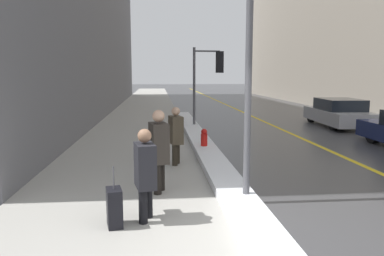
{
  "coord_description": "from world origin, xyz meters",
  "views": [
    {
      "loc": [
        -1.21,
        -4.72,
        2.32
      ],
      "look_at": [
        -0.4,
        4.0,
        1.05
      ],
      "focal_mm": 35.0,
      "sensor_mm": 36.0,
      "label": 1
    }
  ],
  "objects_px": {
    "lamp_post": "(249,58)",
    "pedestrian_with_shoulder_bag": "(145,171)",
    "rolling_suitcase": "(114,208)",
    "parked_car_silver": "(338,113)",
    "pedestrian_nearside": "(176,133)",
    "pedestrian_in_glasses": "(159,147)",
    "fire_hydrant": "(204,140)",
    "traffic_light_near": "(210,71)"
  },
  "relations": [
    {
      "from": "traffic_light_near",
      "to": "pedestrian_in_glasses",
      "type": "height_order",
      "value": "traffic_light_near"
    },
    {
      "from": "pedestrian_with_shoulder_bag",
      "to": "pedestrian_nearside",
      "type": "height_order",
      "value": "pedestrian_nearside"
    },
    {
      "from": "pedestrian_in_glasses",
      "to": "traffic_light_near",
      "type": "bearing_deg",
      "value": 153.68
    },
    {
      "from": "pedestrian_with_shoulder_bag",
      "to": "fire_hydrant",
      "type": "bearing_deg",
      "value": 151.11
    },
    {
      "from": "pedestrian_nearside",
      "to": "parked_car_silver",
      "type": "xyz_separation_m",
      "value": [
        7.62,
        6.59,
        -0.24
      ]
    },
    {
      "from": "rolling_suitcase",
      "to": "pedestrian_with_shoulder_bag",
      "type": "bearing_deg",
      "value": 101.14
    },
    {
      "from": "traffic_light_near",
      "to": "fire_hydrant",
      "type": "relative_size",
      "value": 4.88
    },
    {
      "from": "rolling_suitcase",
      "to": "parked_car_silver",
      "type": "bearing_deg",
      "value": 128.12
    },
    {
      "from": "pedestrian_nearside",
      "to": "pedestrian_in_glasses",
      "type": "bearing_deg",
      "value": -23.06
    },
    {
      "from": "traffic_light_near",
      "to": "fire_hydrant",
      "type": "height_order",
      "value": "traffic_light_near"
    },
    {
      "from": "lamp_post",
      "to": "fire_hydrant",
      "type": "xyz_separation_m",
      "value": [
        -0.19,
        4.56,
        -2.24
      ]
    },
    {
      "from": "pedestrian_with_shoulder_bag",
      "to": "pedestrian_in_glasses",
      "type": "bearing_deg",
      "value": 158.97
    },
    {
      "from": "fire_hydrant",
      "to": "rolling_suitcase",
      "type": "bearing_deg",
      "value": -110.84
    },
    {
      "from": "traffic_light_near",
      "to": "parked_car_silver",
      "type": "relative_size",
      "value": 0.79
    },
    {
      "from": "pedestrian_in_glasses",
      "to": "pedestrian_nearside",
      "type": "height_order",
      "value": "pedestrian_in_glasses"
    },
    {
      "from": "pedestrian_with_shoulder_bag",
      "to": "pedestrian_nearside",
      "type": "relative_size",
      "value": 0.99
    },
    {
      "from": "traffic_light_near",
      "to": "pedestrian_nearside",
      "type": "xyz_separation_m",
      "value": [
        -1.8,
        -6.46,
        -1.63
      ]
    },
    {
      "from": "lamp_post",
      "to": "pedestrian_with_shoulder_bag",
      "type": "relative_size",
      "value": 2.86
    },
    {
      "from": "pedestrian_in_glasses",
      "to": "lamp_post",
      "type": "bearing_deg",
      "value": 51.7
    },
    {
      "from": "lamp_post",
      "to": "traffic_light_near",
      "type": "relative_size",
      "value": 1.25
    },
    {
      "from": "lamp_post",
      "to": "parked_car_silver",
      "type": "distance_m",
      "value": 11.77
    },
    {
      "from": "lamp_post",
      "to": "pedestrian_in_glasses",
      "type": "xyz_separation_m",
      "value": [
        -1.55,
        0.77,
        -1.68
      ]
    },
    {
      "from": "traffic_light_near",
      "to": "pedestrian_with_shoulder_bag",
      "type": "height_order",
      "value": "traffic_light_near"
    },
    {
      "from": "pedestrian_with_shoulder_bag",
      "to": "fire_hydrant",
      "type": "distance_m",
      "value": 5.46
    },
    {
      "from": "lamp_post",
      "to": "pedestrian_nearside",
      "type": "bearing_deg",
      "value": 110.23
    },
    {
      "from": "lamp_post",
      "to": "pedestrian_nearside",
      "type": "xyz_separation_m",
      "value": [
        -1.11,
        3.01,
        -1.76
      ]
    },
    {
      "from": "parked_car_silver",
      "to": "rolling_suitcase",
      "type": "relative_size",
      "value": 4.56
    },
    {
      "from": "pedestrian_in_glasses",
      "to": "fire_hydrant",
      "type": "xyz_separation_m",
      "value": [
        1.36,
        3.79,
        -0.56
      ]
    },
    {
      "from": "parked_car_silver",
      "to": "pedestrian_nearside",
      "type": "bearing_deg",
      "value": 134.18
    },
    {
      "from": "lamp_post",
      "to": "rolling_suitcase",
      "type": "distance_m",
      "value": 3.31
    },
    {
      "from": "traffic_light_near",
      "to": "rolling_suitcase",
      "type": "xyz_separation_m",
      "value": [
        -2.93,
        -10.31,
        -2.16
      ]
    },
    {
      "from": "lamp_post",
      "to": "rolling_suitcase",
      "type": "xyz_separation_m",
      "value": [
        -2.24,
        -0.84,
        -2.29
      ]
    },
    {
      "from": "fire_hydrant",
      "to": "traffic_light_near",
      "type": "bearing_deg",
      "value": 79.88
    },
    {
      "from": "traffic_light_near",
      "to": "pedestrian_in_glasses",
      "type": "distance_m",
      "value": 9.12
    },
    {
      "from": "lamp_post",
      "to": "fire_hydrant",
      "type": "distance_m",
      "value": 5.08
    },
    {
      "from": "lamp_post",
      "to": "fire_hydrant",
      "type": "relative_size",
      "value": 6.07
    },
    {
      "from": "parked_car_silver",
      "to": "traffic_light_near",
      "type": "bearing_deg",
      "value": 94.53
    },
    {
      "from": "parked_car_silver",
      "to": "fire_hydrant",
      "type": "bearing_deg",
      "value": 130.27
    },
    {
      "from": "parked_car_silver",
      "to": "fire_hydrant",
      "type": "relative_size",
      "value": 6.18
    },
    {
      "from": "pedestrian_in_glasses",
      "to": "fire_hydrant",
      "type": "bearing_deg",
      "value": 148.34
    },
    {
      "from": "parked_car_silver",
      "to": "rolling_suitcase",
      "type": "bearing_deg",
      "value": 143.33
    },
    {
      "from": "lamp_post",
      "to": "traffic_light_near",
      "type": "bearing_deg",
      "value": 85.84
    }
  ]
}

